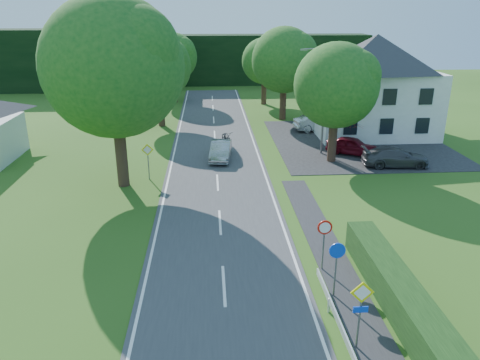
{
  "coord_description": "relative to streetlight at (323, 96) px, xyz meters",
  "views": [
    {
      "loc": [
        -0.44,
        -4.45,
        10.73
      ],
      "look_at": [
        1.18,
        19.76,
        1.74
      ],
      "focal_mm": 35.0,
      "sensor_mm": 36.0,
      "label": 1
    }
  ],
  "objects": [
    {
      "name": "moving_car",
      "position": [
        -7.7,
        -1.0,
        -3.75
      ],
      "size": [
        1.87,
        4.21,
        1.34
      ],
      "primitive_type": "imported",
      "rotation": [
        0.0,
        0.0,
        -0.11
      ],
      "color": "#9D9DA1",
      "rests_on": "road"
    },
    {
      "name": "treeline_left",
      "position": [
        -36.06,
        32.0,
        -0.46
      ],
      "size": [
        44.0,
        6.0,
        8.0
      ],
      "primitive_type": "cube",
      "color": "black",
      "rests_on": "ground"
    },
    {
      "name": "parked_car_silver_b",
      "position": [
        6.31,
        3.88,
        -3.75
      ],
      "size": [
        4.9,
        2.32,
        1.35
      ],
      "primitive_type": "imported",
      "rotation": [
        0.0,
        0.0,
        1.59
      ],
      "color": "#B8B9C0",
      "rests_on": "parking_pad"
    },
    {
      "name": "house_white",
      "position": [
        5.94,
        6.0,
        -0.06
      ],
      "size": [
        10.6,
        8.4,
        8.6
      ],
      "color": "silver",
      "rests_on": "ground"
    },
    {
      "name": "line_edge_right",
      "position": [
        -4.81,
        -10.0,
        -4.42
      ],
      "size": [
        0.12,
        80.0,
        0.01
      ],
      "primitive_type": "cube",
      "color": "white",
      "rests_on": "road"
    },
    {
      "name": "parked_car_grey",
      "position": [
        4.67,
        -3.5,
        -3.74
      ],
      "size": [
        4.82,
        2.23,
        1.36
      ],
      "primitive_type": "imported",
      "rotation": [
        0.0,
        0.0,
        1.5
      ],
      "color": "#434246",
      "rests_on": "parking_pad"
    },
    {
      "name": "sign_roundabout",
      "position": [
        -3.76,
        -19.02,
        -2.79
      ],
      "size": [
        0.64,
        0.08,
        2.37
      ],
      "color": "slate",
      "rests_on": "ground"
    },
    {
      "name": "parked_car_silver_a",
      "position": [
        1.56,
        7.0,
        -3.67
      ],
      "size": [
        4.76,
        2.19,
        1.51
      ],
      "primitive_type": "imported",
      "rotation": [
        0.0,
        0.0,
        1.7
      ],
      "color": "#B2B2B7",
      "rests_on": "parking_pad"
    },
    {
      "name": "tree_right_far",
      "position": [
        -1.06,
        12.0,
        0.08
      ],
      "size": [
        7.4,
        7.4,
        9.09
      ],
      "primitive_type": null,
      "color": "#185119",
      "rests_on": "ground"
    },
    {
      "name": "motorcycle",
      "position": [
        -7.11,
        3.13,
        -3.89
      ],
      "size": [
        1.31,
        2.16,
        1.07
      ],
      "primitive_type": "imported",
      "rotation": [
        0.0,
        0.0,
        0.31
      ],
      "color": "black",
      "rests_on": "road"
    },
    {
      "name": "tree_right_mid",
      "position": [
        0.44,
        -2.0,
        -0.17
      ],
      "size": [
        7.0,
        7.0,
        8.58
      ],
      "primitive_type": null,
      "color": "#185119",
      "rests_on": "ground"
    },
    {
      "name": "tree_right_back",
      "position": [
        -2.06,
        20.0,
        -0.68
      ],
      "size": [
        6.2,
        6.2,
        7.56
      ],
      "primitive_type": null,
      "color": "#185119",
      "rests_on": "ground"
    },
    {
      "name": "road",
      "position": [
        -8.06,
        -10.0,
        -4.44
      ],
      "size": [
        7.0,
        80.0,
        0.04
      ],
      "primitive_type": "cube",
      "color": "#3D3D40",
      "rests_on": "ground"
    },
    {
      "name": "parasol",
      "position": [
        3.0,
        1.97,
        -3.47
      ],
      "size": [
        2.57,
        2.6,
        1.91
      ],
      "primitive_type": "imported",
      "rotation": [
        0.0,
        0.0,
        -0.27
      ],
      "color": "red",
      "rests_on": "parking_pad"
    },
    {
      "name": "treeline_right",
      "position": [
        -0.06,
        36.0,
        -0.96
      ],
      "size": [
        30.0,
        5.0,
        7.0
      ],
      "primitive_type": "cube",
      "color": "black",
      "rests_on": "ground"
    },
    {
      "name": "sign_speed_limit",
      "position": [
        -3.76,
        -17.03,
        -2.7
      ],
      "size": [
        0.64,
        0.11,
        2.37
      ],
      "color": "slate",
      "rests_on": "ground"
    },
    {
      "name": "tree_left_far",
      "position": [
        -13.06,
        10.0,
        -0.17
      ],
      "size": [
        7.0,
        7.0,
        8.58
      ],
      "primitive_type": null,
      "color": "#185119",
      "rests_on": "ground"
    },
    {
      "name": "tree_left_back",
      "position": [
        -12.56,
        22.0,
        -0.43
      ],
      "size": [
        6.6,
        6.6,
        8.07
      ],
      "primitive_type": null,
      "color": "#185119",
      "rests_on": "ground"
    },
    {
      "name": "streetlight",
      "position": [
        0.0,
        0.0,
        0.0
      ],
      "size": [
        2.03,
        0.18,
        8.0
      ],
      "color": "slate",
      "rests_on": "ground"
    },
    {
      "name": "line_edge_left",
      "position": [
        -11.31,
        -10.0,
        -4.42
      ],
      "size": [
        0.12,
        80.0,
        0.01
      ],
      "primitive_type": "cube",
      "color": "white",
      "rests_on": "road"
    },
    {
      "name": "sign_priority_right",
      "position": [
        -3.76,
        -22.02,
        -2.67
      ],
      "size": [
        0.78,
        0.09,
        2.59
      ],
      "color": "slate",
      "rests_on": "ground"
    },
    {
      "name": "line_centre",
      "position": [
        -8.06,
        -10.0,
        -4.42
      ],
      "size": [
        0.12,
        80.0,
        0.01
      ],
      "primitive_type": null,
      "color": "white",
      "rests_on": "road"
    },
    {
      "name": "tree_main",
      "position": [
        -14.06,
        -6.0,
        1.36
      ],
      "size": [
        9.4,
        9.4,
        11.64
      ],
      "primitive_type": null,
      "color": "#185119",
      "rests_on": "ground"
    },
    {
      "name": "sign_priority_left",
      "position": [
        -12.56,
        -5.02,
        -2.75
      ],
      "size": [
        0.78,
        0.09,
        2.44
      ],
      "color": "slate",
      "rests_on": "ground"
    },
    {
      "name": "parked_car_red",
      "position": [
        2.45,
        -0.43,
        -3.76
      ],
      "size": [
        4.19,
        3.3,
        1.34
      ],
      "primitive_type": "imported",
      "rotation": [
        0.0,
        0.0,
        1.06
      ],
      "color": "maroon",
      "rests_on": "parking_pad"
    },
    {
      "name": "parking_pad",
      "position": [
        3.94,
        3.0,
        -4.44
      ],
      "size": [
        14.0,
        16.0,
        0.04
      ],
      "primitive_type": "cube",
      "color": "black",
      "rests_on": "ground"
    }
  ]
}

